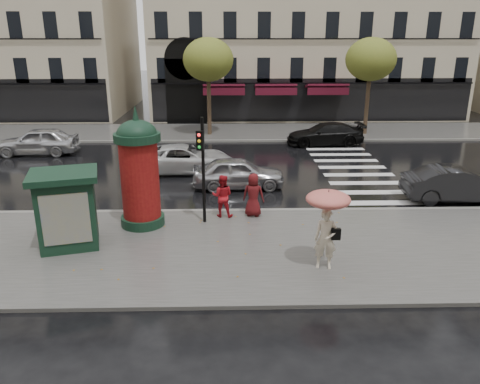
{
  "coord_description": "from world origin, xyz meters",
  "views": [
    {
      "loc": [
        -0.64,
        -14.58,
        6.86
      ],
      "look_at": [
        -0.25,
        1.5,
        1.39
      ],
      "focal_mm": 35.0,
      "sensor_mm": 36.0,
      "label": 1
    }
  ],
  "objects_px": {
    "woman_umbrella": "(327,217)",
    "morris_column": "(139,170)",
    "car_far_silver": "(37,141)",
    "man_burgundy": "(253,195)",
    "car_white": "(185,159)",
    "traffic_light": "(202,161)",
    "car_darkgrey": "(457,184)",
    "car_silver": "(238,173)",
    "newsstand": "(67,209)",
    "car_black": "(325,134)",
    "woman_red": "(222,196)"
  },
  "relations": [
    {
      "from": "morris_column",
      "to": "newsstand",
      "type": "height_order",
      "value": "morris_column"
    },
    {
      "from": "morris_column",
      "to": "car_black",
      "type": "height_order",
      "value": "morris_column"
    },
    {
      "from": "woman_umbrella",
      "to": "car_black",
      "type": "distance_m",
      "value": 17.28
    },
    {
      "from": "man_burgundy",
      "to": "car_black",
      "type": "height_order",
      "value": "man_burgundy"
    },
    {
      "from": "car_white",
      "to": "traffic_light",
      "type": "bearing_deg",
      "value": -170.31
    },
    {
      "from": "woman_umbrella",
      "to": "car_darkgrey",
      "type": "relative_size",
      "value": 0.55
    },
    {
      "from": "morris_column",
      "to": "car_white",
      "type": "relative_size",
      "value": 0.86
    },
    {
      "from": "man_burgundy",
      "to": "car_silver",
      "type": "distance_m",
      "value": 3.89
    },
    {
      "from": "man_burgundy",
      "to": "car_silver",
      "type": "xyz_separation_m",
      "value": [
        -0.5,
        3.85,
        -0.24
      ]
    },
    {
      "from": "newsstand",
      "to": "car_white",
      "type": "bearing_deg",
      "value": 71.69
    },
    {
      "from": "traffic_light",
      "to": "newsstand",
      "type": "relative_size",
      "value": 1.55
    },
    {
      "from": "car_black",
      "to": "car_darkgrey",
      "type": "bearing_deg",
      "value": 16.44
    },
    {
      "from": "car_black",
      "to": "morris_column",
      "type": "bearing_deg",
      "value": -36.91
    },
    {
      "from": "morris_column",
      "to": "car_far_silver",
      "type": "distance_m",
      "value": 13.99
    },
    {
      "from": "car_silver",
      "to": "car_darkgrey",
      "type": "relative_size",
      "value": 0.94
    },
    {
      "from": "car_darkgrey",
      "to": "car_white",
      "type": "bearing_deg",
      "value": 70.67
    },
    {
      "from": "morris_column",
      "to": "car_darkgrey",
      "type": "relative_size",
      "value": 0.97
    },
    {
      "from": "newsstand",
      "to": "car_black",
      "type": "bearing_deg",
      "value": 52.8
    },
    {
      "from": "newsstand",
      "to": "morris_column",
      "type": "bearing_deg",
      "value": 40.29
    },
    {
      "from": "morris_column",
      "to": "car_far_silver",
      "type": "bearing_deg",
      "value": 125.86
    },
    {
      "from": "woman_red",
      "to": "car_silver",
      "type": "distance_m",
      "value": 3.96
    },
    {
      "from": "car_darkgrey",
      "to": "car_white",
      "type": "distance_m",
      "value": 12.95
    },
    {
      "from": "woman_red",
      "to": "car_darkgrey",
      "type": "xyz_separation_m",
      "value": [
        10.03,
        1.84,
        -0.2
      ]
    },
    {
      "from": "car_darkgrey",
      "to": "morris_column",
      "type": "bearing_deg",
      "value": 103.32
    },
    {
      "from": "woman_umbrella",
      "to": "woman_red",
      "type": "bearing_deg",
      "value": 126.22
    },
    {
      "from": "woman_umbrella",
      "to": "newsstand",
      "type": "distance_m",
      "value": 8.37
    },
    {
      "from": "car_far_silver",
      "to": "man_burgundy",
      "type": "bearing_deg",
      "value": 46.45
    },
    {
      "from": "newsstand",
      "to": "car_far_silver",
      "type": "xyz_separation_m",
      "value": [
        -6.06,
        13.06,
        -0.63
      ]
    },
    {
      "from": "woman_umbrella",
      "to": "car_silver",
      "type": "relative_size",
      "value": 0.59
    },
    {
      "from": "woman_umbrella",
      "to": "morris_column",
      "type": "bearing_deg",
      "value": 149.89
    },
    {
      "from": "morris_column",
      "to": "car_black",
      "type": "distance_m",
      "value": 16.44
    },
    {
      "from": "woman_red",
      "to": "car_black",
      "type": "height_order",
      "value": "woman_red"
    },
    {
      "from": "woman_red",
      "to": "car_far_silver",
      "type": "distance_m",
      "value": 15.3
    },
    {
      "from": "morris_column",
      "to": "traffic_light",
      "type": "height_order",
      "value": "morris_column"
    },
    {
      "from": "woman_red",
      "to": "newsstand",
      "type": "xyz_separation_m",
      "value": [
        -5.05,
        -2.53,
        0.48
      ]
    },
    {
      "from": "woman_umbrella",
      "to": "morris_column",
      "type": "height_order",
      "value": "morris_column"
    },
    {
      "from": "car_white",
      "to": "car_black",
      "type": "xyz_separation_m",
      "value": [
        8.51,
        6.08,
        -0.0
      ]
    },
    {
      "from": "traffic_light",
      "to": "car_far_silver",
      "type": "xyz_separation_m",
      "value": [
        -10.41,
        11.16,
        -1.72
      ]
    },
    {
      "from": "newsstand",
      "to": "car_darkgrey",
      "type": "bearing_deg",
      "value": 16.16
    },
    {
      "from": "car_darkgrey",
      "to": "newsstand",
      "type": "bearing_deg",
      "value": 108.19
    },
    {
      "from": "man_burgundy",
      "to": "morris_column",
      "type": "distance_m",
      "value": 4.4
    },
    {
      "from": "woman_umbrella",
      "to": "car_black",
      "type": "height_order",
      "value": "woman_umbrella"
    },
    {
      "from": "woman_umbrella",
      "to": "car_white",
      "type": "bearing_deg",
      "value": 115.52
    },
    {
      "from": "newsstand",
      "to": "car_darkgrey",
      "type": "xyz_separation_m",
      "value": [
        15.07,
        4.37,
        -0.69
      ]
    },
    {
      "from": "woman_umbrella",
      "to": "car_white",
      "type": "distance_m",
      "value": 12.06
    },
    {
      "from": "morris_column",
      "to": "car_black",
      "type": "relative_size",
      "value": 0.9
    },
    {
      "from": "car_silver",
      "to": "traffic_light",
      "type": "bearing_deg",
      "value": 160.63
    },
    {
      "from": "newsstand",
      "to": "car_silver",
      "type": "relative_size",
      "value": 0.6
    },
    {
      "from": "newsstand",
      "to": "car_white",
      "type": "xyz_separation_m",
      "value": [
        3.01,
        9.09,
        -0.72
      ]
    },
    {
      "from": "car_black",
      "to": "traffic_light",
      "type": "bearing_deg",
      "value": -30.15
    }
  ]
}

